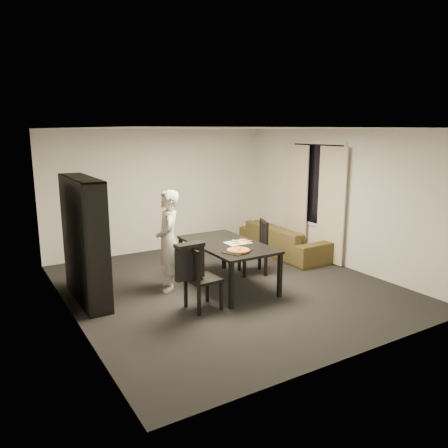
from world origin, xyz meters
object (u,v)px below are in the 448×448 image
bookshelf (85,240)px  pepperoni_pizza (238,250)px  sofa (284,240)px  baking_tray (237,251)px  person (168,241)px  dining_table (227,247)px  chair_right (258,243)px  chair_left (198,274)px

bookshelf → pepperoni_pizza: (2.03, -1.13, -0.18)m
bookshelf → pepperoni_pizza: 2.33m
sofa → baking_tray: bearing=125.3°
baking_tray → sofa: bearing=35.3°
person → baking_tray: person is taller
person → dining_table: bearing=89.2°
bookshelf → chair_right: size_ratio=1.93×
bookshelf → chair_right: bookshelf is taller
pepperoni_pizza → sofa: size_ratio=0.16×
baking_tray → dining_table: bearing=74.9°
chair_left → pepperoni_pizza: size_ratio=2.71×
chair_right → person: bearing=-72.8°
chair_right → person: person is taller
chair_left → baking_tray: size_ratio=2.37×
baking_tray → chair_left: bearing=-171.9°
dining_table → baking_tray: (-0.14, -0.52, 0.07)m
chair_right → pepperoni_pizza: chair_right is taller
sofa → chair_left: bearing=119.4°
baking_tray → pepperoni_pizza: bearing=-37.3°
dining_table → chair_right: (0.83, 0.29, -0.12)m
baking_tray → sofa: 2.69m
chair_left → person: 1.03m
pepperoni_pizza → person: bearing=130.4°
dining_table → baking_tray: bearing=-105.1°
dining_table → chair_left: (-0.88, -0.63, -0.14)m
bookshelf → pepperoni_pizza: bearing=-29.2°
person → chair_right: bearing=109.0°
chair_right → bookshelf: bearing=-76.2°
pepperoni_pizza → dining_table: bearing=76.6°
person → baking_tray: (0.75, -0.89, -0.07)m
dining_table → bookshelf: bearing=164.5°
baking_tray → bookshelf: bearing=150.9°
chair_left → person: size_ratio=0.58×
bookshelf → chair_right: 3.03m
chair_left → pepperoni_pizza: 0.79m
dining_table → person: (-0.89, 0.36, 0.14)m
bookshelf → chair_left: size_ratio=2.00×
pepperoni_pizza → chair_left: bearing=-172.9°
dining_table → baking_tray: 0.55m
pepperoni_pizza → sofa: (2.16, 1.55, -0.45)m
dining_table → person: 0.98m
bookshelf → pepperoni_pizza: size_ratio=5.43×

